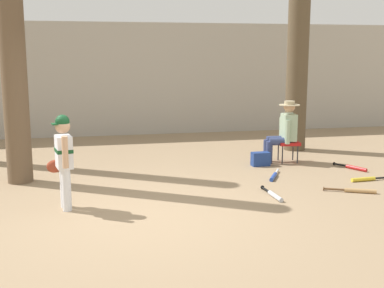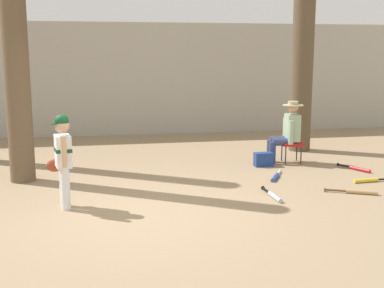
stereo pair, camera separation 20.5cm
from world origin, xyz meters
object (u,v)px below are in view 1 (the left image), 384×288
object	(u,v)px
young_ballplayer	(63,156)
bat_wood_tan	(356,191)
tree_near_player	(13,53)
handbag_beside_stool	(260,159)
tree_behind_spectator	(298,54)
bat_yellow_trainer	(366,179)
seated_spectator	(284,130)
bat_red_barrel	(354,168)
bat_blue_youth	(274,176)
bat_aluminum_silver	(274,195)
folding_stool	(288,144)

from	to	relation	value
young_ballplayer	bat_wood_tan	distance (m)	4.39
tree_near_player	handbag_beside_stool	xyz separation A→B (m)	(4.31, 0.30, -1.98)
tree_near_player	tree_behind_spectator	bearing A→B (deg)	16.63
young_ballplayer	bat_yellow_trainer	size ratio (longest dim) A/B	1.78
seated_spectator	young_ballplayer	bearing A→B (deg)	-151.99
handbag_beside_stool	seated_spectator	bearing A→B (deg)	22.05
seated_spectator	bat_yellow_trainer	world-z (taller)	seated_spectator
tree_behind_spectator	seated_spectator	distance (m)	1.99
bat_red_barrel	bat_blue_youth	world-z (taller)	same
tree_behind_spectator	bat_red_barrel	distance (m)	2.90
tree_behind_spectator	bat_aluminum_silver	world-z (taller)	tree_behind_spectator
bat_aluminum_silver	folding_stool	bearing A→B (deg)	62.60
handbag_beside_stool	bat_wood_tan	world-z (taller)	handbag_beside_stool
seated_spectator	bat_wood_tan	distance (m)	2.39
handbag_beside_stool	bat_blue_youth	world-z (taller)	handbag_beside_stool
tree_near_player	bat_wood_tan	distance (m)	5.79
bat_blue_youth	bat_wood_tan	size ratio (longest dim) A/B	0.94
bat_blue_youth	bat_yellow_trainer	world-z (taller)	same
tree_behind_spectator	seated_spectator	world-z (taller)	tree_behind_spectator
bat_wood_tan	bat_red_barrel	bearing A→B (deg)	61.37
tree_near_player	bat_wood_tan	size ratio (longest dim) A/B	6.65
folding_stool	bat_blue_youth	xyz separation A→B (m)	(-0.73, -1.15, -0.33)
seated_spectator	bat_red_barrel	world-z (taller)	seated_spectator
seated_spectator	bat_yellow_trainer	size ratio (longest dim) A/B	1.63
tree_behind_spectator	bat_blue_youth	distance (m)	3.39
folding_stool	handbag_beside_stool	bearing A→B (deg)	-161.98
folding_stool	bat_blue_youth	world-z (taller)	folding_stool
handbag_beside_stool	bat_yellow_trainer	distance (m)	1.99
bat_blue_youth	seated_spectator	bearing A→B (deg)	61.28
tree_behind_spectator	seated_spectator	xyz separation A→B (m)	(-0.75, -1.15, -1.44)
tree_behind_spectator	handbag_beside_stool	size ratio (longest dim) A/B	13.99
tree_behind_spectator	bat_aluminum_silver	distance (m)	4.38
bat_blue_youth	bat_yellow_trainer	size ratio (longest dim) A/B	0.94
folding_stool	bat_wood_tan	world-z (taller)	folding_stool
young_ballplayer	bat_red_barrel	world-z (taller)	young_ballplayer
bat_wood_tan	bat_aluminum_silver	xyz separation A→B (m)	(-1.33, 0.03, 0.00)
seated_spectator	bat_wood_tan	bearing A→B (deg)	-83.59
young_ballplayer	bat_yellow_trainer	xyz separation A→B (m)	(4.88, 0.48, -0.71)
young_ballplayer	handbag_beside_stool	distance (m)	4.08
tree_behind_spectator	bat_wood_tan	bearing A→B (deg)	-98.09
bat_blue_youth	bat_aluminum_silver	bearing A→B (deg)	-111.45
tree_behind_spectator	handbag_beside_stool	xyz separation A→B (m)	(-1.29, -1.37, -1.95)
bat_red_barrel	bat_yellow_trainer	bearing A→B (deg)	-106.00
handbag_beside_stool	bat_red_barrel	xyz separation A→B (m)	(1.57, -0.66, -0.10)
bat_wood_tan	bat_yellow_trainer	world-z (taller)	same
tree_near_player	bat_yellow_trainer	size ratio (longest dim) A/B	6.65
folding_stool	handbag_beside_stool	xyz separation A→B (m)	(-0.64, -0.21, -0.23)
bat_wood_tan	bat_aluminum_silver	world-z (taller)	same
handbag_beside_stool	young_ballplayer	bearing A→B (deg)	-151.13
folding_stool	bat_aluminum_silver	xyz separation A→B (m)	(-1.17, -2.25, -0.33)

